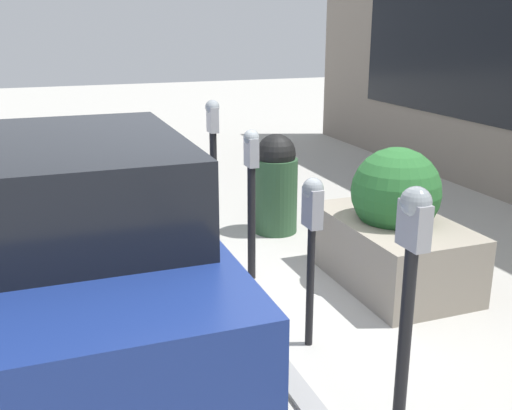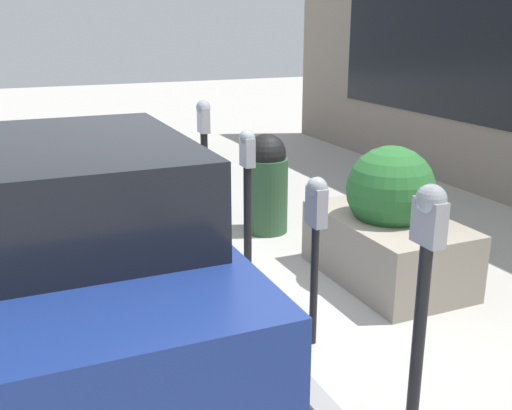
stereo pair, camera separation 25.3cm
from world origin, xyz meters
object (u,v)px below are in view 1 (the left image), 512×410
at_px(planter_box, 393,230).
at_px(trash_bin, 276,183).
at_px(parking_meter_nearest, 410,273).
at_px(parking_meter_second, 312,225).
at_px(parked_car_front, 70,242).
at_px(parking_meter_fourth, 213,150).
at_px(parking_meter_middle, 251,183).

distance_m(planter_box, trash_bin, 1.77).
height_order(parking_meter_nearest, parking_meter_second, parking_meter_nearest).
height_order(parking_meter_nearest, trash_bin, parking_meter_nearest).
xyz_separation_m(parking_meter_second, parked_car_front, (0.67, 1.64, -0.15)).
bearing_deg(parking_meter_fourth, trash_bin, -90.07).
xyz_separation_m(planter_box, trash_bin, (1.70, 0.48, 0.06)).
relative_size(parking_meter_nearest, parking_meter_second, 1.19).
bearing_deg(parked_car_front, trash_bin, -52.30).
bearing_deg(parking_meter_middle, planter_box, -114.01).
distance_m(parking_meter_fourth, parked_car_front, 2.46).
distance_m(parking_meter_second, parked_car_front, 1.78).
bearing_deg(parking_meter_nearest, trash_bin, -11.40).
height_order(parking_meter_second, parking_meter_fourth, parking_meter_fourth).
xyz_separation_m(parking_meter_fourth, parked_car_front, (-1.82, 1.64, -0.21)).
height_order(parking_meter_nearest, parking_meter_middle, parking_meter_nearest).
height_order(parking_meter_middle, trash_bin, parking_meter_middle).
xyz_separation_m(parking_meter_second, parking_meter_fourth, (2.48, 0.00, 0.07)).
distance_m(parking_meter_middle, trash_bin, 1.42).
xyz_separation_m(parking_meter_second, planter_box, (0.78, -1.22, -0.45)).
bearing_deg(parking_meter_second, parking_meter_nearest, 179.83).
relative_size(parking_meter_nearest, parked_car_front, 0.39).
xyz_separation_m(planter_box, parked_car_front, (-0.11, 2.86, 0.30)).
relative_size(parking_meter_second, parking_meter_middle, 0.91).
distance_m(parking_meter_second, planter_box, 1.52).
bearing_deg(parking_meter_second, parked_car_front, 67.93).
height_order(parking_meter_second, planter_box, parking_meter_second).
bearing_deg(trash_bin, parked_car_front, 127.33).
bearing_deg(parking_meter_middle, trash_bin, -31.83).
xyz_separation_m(parking_meter_middle, parking_meter_fourth, (1.17, 0.02, 0.08)).
bearing_deg(planter_box, parking_meter_nearest, 148.40).
height_order(parking_meter_nearest, parked_car_front, parked_car_front).
height_order(parking_meter_middle, parked_car_front, parked_car_front).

